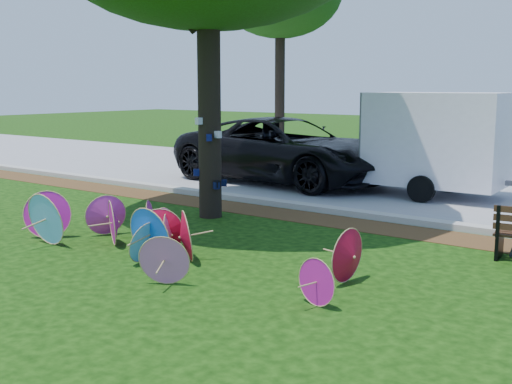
% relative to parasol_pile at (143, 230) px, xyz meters
% --- Properties ---
extents(ground, '(90.00, 90.00, 0.00)m').
position_rel_parasol_pile_xyz_m(ground, '(0.65, -0.68, -0.37)').
color(ground, black).
rests_on(ground, ground).
extents(mulch_strip, '(90.00, 1.00, 0.01)m').
position_rel_parasol_pile_xyz_m(mulch_strip, '(0.65, 3.82, -0.37)').
color(mulch_strip, '#472D16').
rests_on(mulch_strip, ground).
extents(curb, '(90.00, 0.30, 0.12)m').
position_rel_parasol_pile_xyz_m(curb, '(0.65, 4.52, -0.31)').
color(curb, '#B7B5AD').
rests_on(curb, ground).
extents(street, '(90.00, 8.00, 0.01)m').
position_rel_parasol_pile_xyz_m(street, '(0.65, 8.67, -0.37)').
color(street, gray).
rests_on(street, ground).
extents(parasol_pile, '(6.11, 2.26, 0.88)m').
position_rel_parasol_pile_xyz_m(parasol_pile, '(0.00, 0.00, 0.00)').
color(parasol_pile, red).
rests_on(parasol_pile, ground).
extents(black_van, '(6.30, 3.22, 1.70)m').
position_rel_parasol_pile_xyz_m(black_van, '(-2.41, 7.39, 0.48)').
color(black_van, black).
rests_on(black_van, ground).
extents(cargo_trailer, '(3.04, 1.99, 2.68)m').
position_rel_parasol_pile_xyz_m(cargo_trailer, '(1.62, 7.65, 0.97)').
color(cargo_trailer, white).
rests_on(cargo_trailer, ground).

